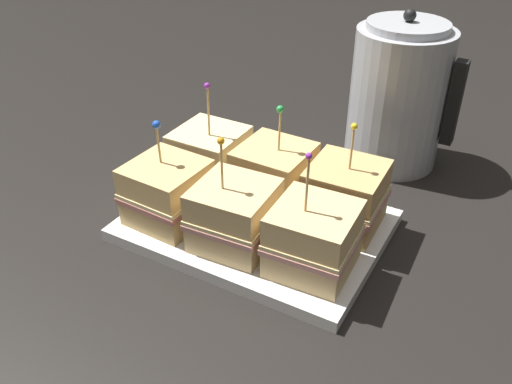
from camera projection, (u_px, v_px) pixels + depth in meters
ground_plane at (256, 230)px, 0.80m from camera, size 6.00×6.00×0.00m
serving_platter at (256, 225)px, 0.80m from camera, size 0.36×0.26×0.02m
sandwich_front_left at (167, 192)px, 0.77m from camera, size 0.11×0.11×0.15m
sandwich_front_center at (233, 215)px, 0.73m from camera, size 0.11×0.11×0.16m
sandwich_front_right at (313, 239)px, 0.68m from camera, size 0.11×0.11×0.17m
sandwich_back_left at (210, 158)px, 0.85m from camera, size 0.11×0.11×0.18m
sandwich_back_center at (275, 176)px, 0.81m from camera, size 0.11×0.11×0.16m
sandwich_back_right at (345, 196)px, 0.76m from camera, size 0.11×0.11×0.16m
kettle_steel at (398, 96)px, 0.91m from camera, size 0.18×0.16×0.27m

